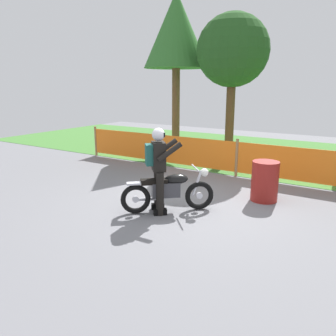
% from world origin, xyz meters
% --- Properties ---
extents(ground, '(24.00, 24.00, 0.02)m').
position_xyz_m(ground, '(0.00, 0.00, -0.01)').
color(ground, slate).
extents(grass_verge, '(24.00, 7.30, 0.01)m').
position_xyz_m(grass_verge, '(0.00, 6.32, 0.01)').
color(grass_verge, '#427A33').
rests_on(grass_verge, ground).
extents(barrier_fence, '(10.65, 0.08, 1.05)m').
position_xyz_m(barrier_fence, '(0.00, 2.67, 0.54)').
color(barrier_fence, '#997547').
rests_on(barrier_fence, ground).
extents(tree_leftmost, '(2.27, 2.27, 5.57)m').
position_xyz_m(tree_leftmost, '(-3.13, 4.61, 4.26)').
color(tree_leftmost, brown).
rests_on(tree_leftmost, ground).
extents(tree_near_left, '(2.26, 2.26, 4.65)m').
position_xyz_m(tree_near_left, '(-0.95, 4.41, 3.48)').
color(tree_near_left, brown).
rests_on(tree_near_left, ground).
extents(motorcycle_lead, '(1.46, 1.35, 0.89)m').
position_xyz_m(motorcycle_lead, '(-0.16, -0.60, 0.43)').
color(motorcycle_lead, black).
rests_on(motorcycle_lead, ground).
extents(rider_lead, '(0.77, 0.76, 1.69)m').
position_xyz_m(rider_lead, '(-0.31, -0.74, 0.95)').
color(rider_lead, black).
rests_on(rider_lead, ground).
extents(oil_drum, '(0.58, 0.58, 0.88)m').
position_xyz_m(oil_drum, '(1.26, 1.08, 0.44)').
color(oil_drum, maroon).
rests_on(oil_drum, ground).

